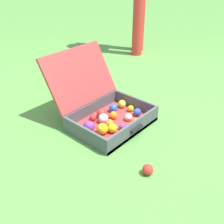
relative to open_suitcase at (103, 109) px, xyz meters
The scene contains 3 objects.
ground_plane 0.19m from the open_suitcase, 78.65° to the right, with size 16.00×16.00×0.00m, color #569342.
open_suitcase is the anchor object (origin of this frame).
stray_ball_on_grass 0.60m from the open_suitcase, 112.95° to the right, with size 0.06×0.06×0.06m, color red.
Camera 1 is at (-1.22, -0.97, 1.06)m, focal length 42.89 mm.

